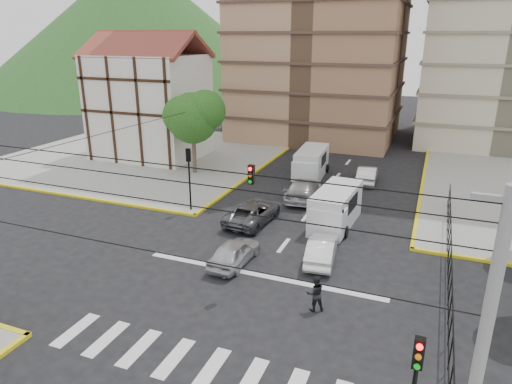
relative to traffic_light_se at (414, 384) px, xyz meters
The scene contains 21 objects.
ground 11.46m from the traffic_light_se, 135.00° to the left, with size 160.00×160.00×0.00m, color black.
sidewalk_nw 39.43m from the traffic_light_se, 135.00° to the left, with size 26.00×26.00×0.15m, color gray.
crosswalk_stripes 8.59m from the traffic_light_se, 167.01° to the left, with size 12.00×2.40×0.01m, color silver.
stop_line 12.31m from the traffic_light_se, 130.91° to the left, with size 13.00×0.40×0.01m, color silver.
tudor_building 38.67m from the traffic_light_se, 133.95° to the left, with size 10.80×8.05×12.23m.
distant_hill 100.57m from the traffic_light_se, 128.91° to the left, with size 70.00×70.00×28.00m, color #24501A.
park_fence 12.74m from the traffic_light_se, 84.43° to the left, with size 0.10×22.50×1.66m, color black, non-canonical shape.
tree_tudor 30.98m from the traffic_light_se, 129.60° to the left, with size 5.39×4.40×7.43m.
traffic_light_se is the anchor object (origin of this frame).
traffic_light_nw 22.06m from the traffic_light_se, 135.00° to the left, with size 0.28×0.22×4.40m.
traffic_light_hanging 10.09m from the traffic_light_se, 143.53° to the left, with size 18.00×9.12×0.92m.
utility_pole_se 2.37m from the traffic_light_se, 45.00° to the right, with size 1.40×0.28×9.00m.
van_right_lane 17.72m from the traffic_light_se, 108.73° to the left, with size 2.50×5.59×2.46m.
van_left_lane 28.48m from the traffic_light_se, 110.49° to the left, with size 2.50×5.58×2.46m.
car_silver_front_left 13.85m from the traffic_light_se, 134.70° to the left, with size 1.62×4.03×1.37m, color #B9B9BE.
car_white_front_right 13.11m from the traffic_light_se, 114.17° to the left, with size 1.44×4.12×1.36m, color white.
car_grey_mid_left 18.95m from the traffic_light_se, 125.08° to the left, with size 2.35×5.10×1.42m, color #54565B.
car_silver_rear_left 23.04m from the traffic_light_se, 113.08° to the left, with size 2.16×5.32×1.54m, color silver.
car_darkgrey_mid_right 23.41m from the traffic_light_se, 105.88° to the left, with size 1.52×3.77×1.28m, color #232426.
car_white_rear_right 27.52m from the traffic_light_se, 100.76° to the left, with size 1.50×4.31×1.42m, color silver.
pedestrian_crosswalk 8.55m from the traffic_light_se, 122.24° to the left, with size 0.84×0.65×1.72m, color black.
Camera 1 is at (7.49, -18.32, 11.81)m, focal length 32.00 mm.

